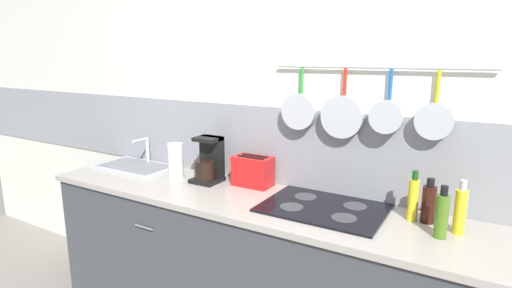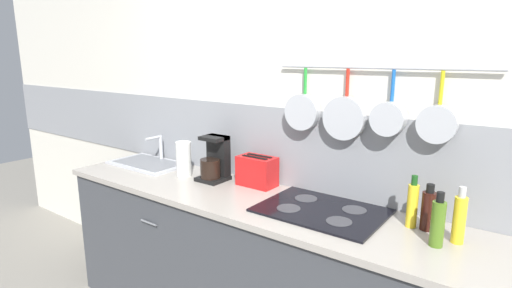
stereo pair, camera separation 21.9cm
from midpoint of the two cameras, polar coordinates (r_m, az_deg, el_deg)
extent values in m
cube|color=silver|center=(2.37, 11.48, 2.00)|extent=(7.20, 0.06, 2.60)
cube|color=gray|center=(2.39, 11.30, -1.04)|extent=(7.20, 0.07, 0.49)
cylinder|color=#B7BABF|center=(2.16, 19.80, 10.21)|extent=(1.13, 0.02, 0.02)
cylinder|color=green|center=(2.32, 9.79, 8.86)|extent=(0.02, 0.02, 0.15)
cylinder|color=#B7BABF|center=(2.31, 9.33, 4.48)|extent=(0.21, 0.05, 0.21)
cylinder|color=red|center=(2.21, 15.76, 8.44)|extent=(0.02, 0.02, 0.14)
cylinder|color=#B7BABF|center=(2.21, 15.26, 3.54)|extent=(0.23, 0.05, 0.23)
cylinder|color=#1959B2|center=(2.14, 21.82, 7.75)|extent=(0.02, 0.02, 0.15)
cylinder|color=#B7BABF|center=(2.12, 21.21, 3.34)|extent=(0.17, 0.07, 0.17)
cylinder|color=gold|center=(2.09, 27.78, 7.11)|extent=(0.02, 0.02, 0.16)
cylinder|color=#B7BABF|center=(2.09, 27.21, 2.49)|extent=(0.18, 0.05, 0.18)
cube|color=#3F4247|center=(2.40, 6.86, -19.72)|extent=(3.18, 0.56, 0.89)
cylinder|color=slate|center=(2.52, -12.68, -10.97)|extent=(0.14, 0.01, 0.01)
cube|color=#A59E93|center=(2.19, 7.18, -9.38)|extent=(3.22, 0.60, 0.03)
cube|color=#B7BABF|center=(3.05, -13.21, -2.78)|extent=(0.58, 0.34, 0.01)
cube|color=slate|center=(3.05, -13.22, -2.61)|extent=(0.49, 0.27, 0.00)
cylinder|color=#B7BABF|center=(3.11, -11.50, -0.62)|extent=(0.03, 0.03, 0.20)
cylinder|color=#B7BABF|center=(3.04, -12.53, 0.82)|extent=(0.02, 0.14, 0.02)
cylinder|color=white|center=(2.69, -8.01, -2.17)|extent=(0.10, 0.10, 0.23)
cube|color=black|center=(2.61, -3.78, -4.98)|extent=(0.17, 0.18, 0.02)
cube|color=black|center=(2.61, -3.01, -1.89)|extent=(0.16, 0.06, 0.29)
cylinder|color=black|center=(2.57, -4.13, -3.54)|extent=(0.13, 0.13, 0.12)
cube|color=black|center=(2.55, -3.61, 0.83)|extent=(0.16, 0.13, 0.02)
cube|color=red|center=(2.48, 2.68, -3.93)|extent=(0.24, 0.14, 0.19)
cube|color=black|center=(2.44, 2.38, -1.93)|extent=(0.18, 0.03, 0.00)
cube|color=black|center=(2.48, 3.02, -1.70)|extent=(0.18, 0.03, 0.00)
cube|color=black|center=(2.54, 0.30, -2.65)|extent=(0.02, 0.02, 0.02)
cube|color=black|center=(2.15, 12.24, -9.31)|extent=(0.64, 0.46, 0.01)
cylinder|color=#38383D|center=(2.13, 7.66, -9.14)|extent=(0.12, 0.12, 0.00)
cylinder|color=#38383D|center=(2.02, 14.90, -10.70)|extent=(0.12, 0.12, 0.00)
cylinder|color=#38383D|center=(2.28, 9.92, -7.70)|extent=(0.12, 0.12, 0.00)
cylinder|color=#38383D|center=(2.18, 16.72, -9.05)|extent=(0.12, 0.12, 0.00)
cylinder|color=yellow|center=(2.07, 24.32, -8.13)|extent=(0.05, 0.05, 0.21)
cylinder|color=#194C19|center=(2.03, 24.64, -4.78)|extent=(0.03, 0.03, 0.05)
cylinder|color=#33140F|center=(2.07, 26.24, -8.67)|extent=(0.06, 0.06, 0.18)
cylinder|color=black|center=(2.04, 26.54, -5.74)|extent=(0.04, 0.04, 0.04)
cylinder|color=#4C721E|center=(1.93, 27.60, -10.16)|extent=(0.06, 0.06, 0.20)
cylinder|color=black|center=(1.89, 27.97, -6.75)|extent=(0.03, 0.03, 0.04)
cylinder|color=yellow|center=(2.00, 29.94, -9.48)|extent=(0.05, 0.05, 0.21)
cylinder|color=beige|center=(1.96, 30.34, -6.02)|extent=(0.03, 0.03, 0.05)
camera|label=1|loc=(0.11, -87.14, 0.64)|focal=28.00mm
camera|label=2|loc=(0.11, 92.86, -0.64)|focal=28.00mm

